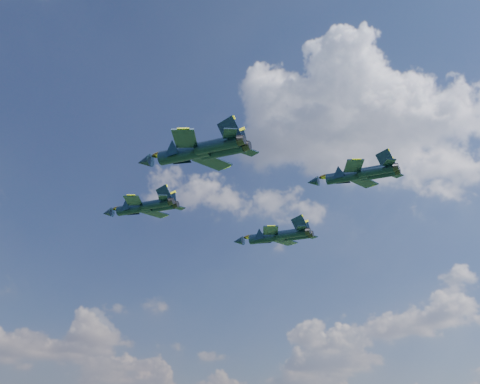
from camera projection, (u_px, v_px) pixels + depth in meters
name	position (u px, v px, depth m)	size (l,w,h in m)	color
jet_lead	(132.00, 209.00, 102.79)	(11.18, 15.14, 3.66)	black
jet_left	(181.00, 154.00, 82.60)	(13.03, 17.68, 4.26)	black
jet_right	(265.00, 237.00, 114.82)	(12.24, 16.61, 4.00)	black
jet_slot	(344.00, 176.00, 93.45)	(11.13, 15.11, 3.64)	black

